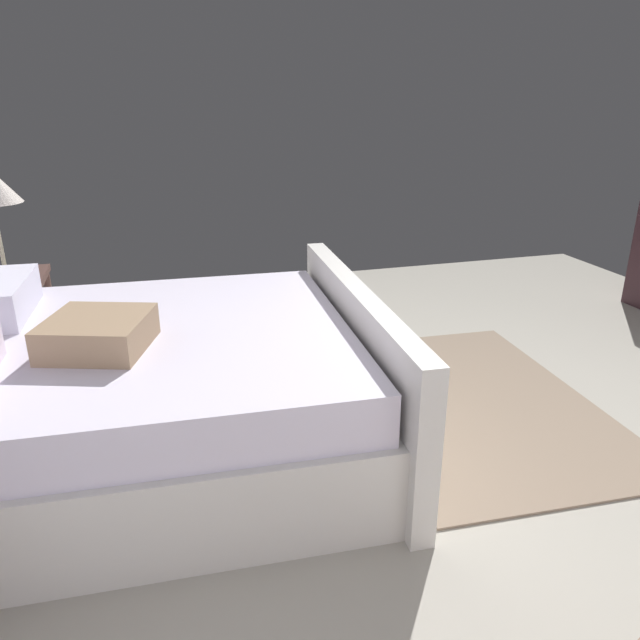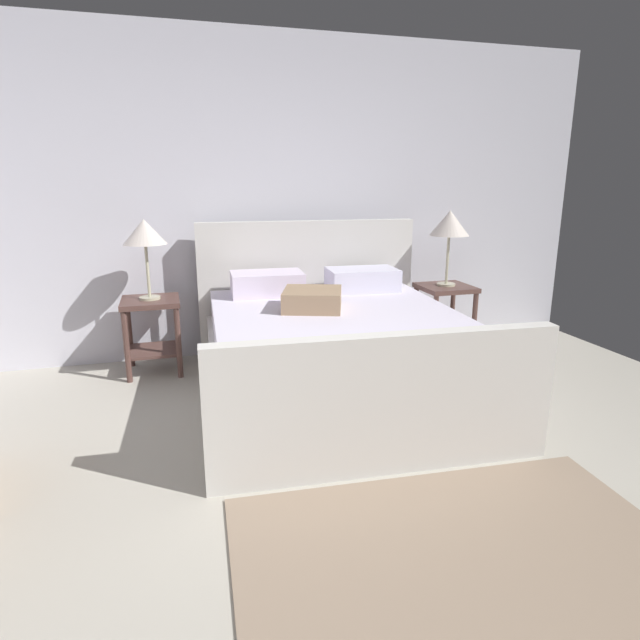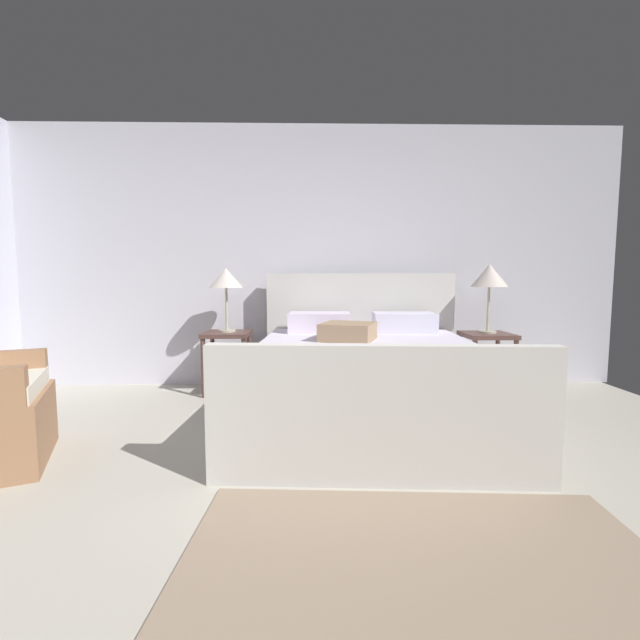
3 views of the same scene
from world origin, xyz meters
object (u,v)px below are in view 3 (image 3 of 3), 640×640
object	(u,v)px
nightstand_right	(487,353)
nightstand_left	(227,352)
table_lamp_left	(226,280)
table_lamp_right	(489,277)
bed	(366,376)

from	to	relation	value
nightstand_right	nightstand_left	size ratio (longest dim) A/B	1.00
nightstand_right	table_lamp_left	world-z (taller)	table_lamp_left
nightstand_right	table_lamp_right	world-z (taller)	table_lamp_right
bed	table_lamp_right	size ratio (longest dim) A/B	3.47
bed	table_lamp_left	xyz separation A→B (m)	(-1.25, 0.85, 0.76)
bed	table_lamp_left	size ratio (longest dim) A/B	3.66
table_lamp_right	bed	bearing A→B (deg)	-150.52
table_lamp_left	table_lamp_right	bearing A→B (deg)	-3.27
table_lamp_right	nightstand_left	world-z (taller)	table_lamp_right
bed	table_lamp_right	world-z (taller)	table_lamp_right
bed	nightstand_right	xyz separation A→B (m)	(1.25, 0.71, 0.05)
nightstand_right	table_lamp_left	size ratio (longest dim) A/B	0.97
table_lamp_right	nightstand_left	bearing A→B (deg)	176.73
nightstand_left	bed	bearing A→B (deg)	-34.13
table_lamp_left	bed	bearing A→B (deg)	-34.13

